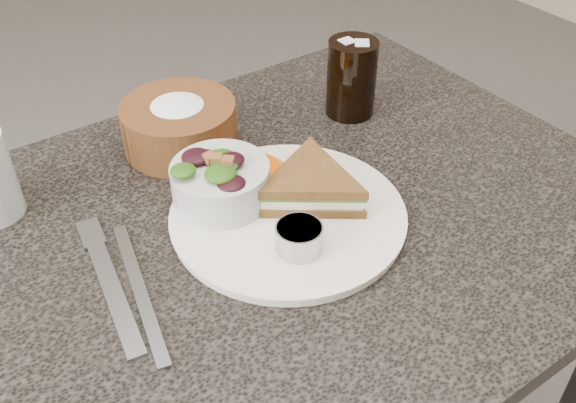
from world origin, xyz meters
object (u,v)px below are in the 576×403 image
Objects in this scene: dinner_plate at (288,216)px; bread_basket at (179,118)px; cola_glass at (352,75)px; dining_table at (266,396)px; sandwich at (311,186)px; dressing_ramekin at (299,238)px; salad_bowl at (220,177)px.

bread_basket is (-0.03, 0.23, 0.04)m from dinner_plate.
dinner_plate is 2.25× the size of cola_glass.
dining_table is 6.03× the size of bread_basket.
sandwich is 2.85× the size of dressing_ramekin.
dining_table is 7.59× the size of cola_glass.
dressing_ramekin is 0.34× the size of bread_basket.
dinner_plate is 1.83× the size of sandwich.
dressing_ramekin is at bearing -85.13° from dining_table.
salad_bowl is (-0.09, 0.07, 0.01)m from sandwich.
dining_table is at bearing -90.53° from bread_basket.
salad_bowl is (-0.06, 0.07, 0.04)m from dinner_plate.
salad_bowl is at bearing 128.56° from dinner_plate.
sandwich is 0.25m from cola_glass.
dining_table is at bearing 94.87° from dressing_ramekin.
dinner_plate is (0.03, -0.01, 0.38)m from dining_table.
cola_glass is at bearing 40.66° from dressing_ramekin.
dinner_plate is at bearing 65.92° from dressing_ramekin.
sandwich is at bearing -72.34° from bread_basket.
sandwich is 0.12m from salad_bowl.
bread_basket reaches higher than dining_table.
bread_basket is (-0.07, 0.22, 0.01)m from sandwich.
dining_table is 0.42m from sandwich.
cola_glass is at bearing -14.29° from bread_basket.
salad_bowl reaches higher than dressing_ramekin.
dining_table is 7.94× the size of salad_bowl.
salad_bowl is at bearing 110.39° from dining_table.
salad_bowl is 0.76× the size of bread_basket.
sandwich reaches higher than dining_table.
salad_bowl is 2.22× the size of dressing_ramekin.
bread_basket reaches higher than salad_bowl.
sandwich is 1.29× the size of salad_bowl.
dressing_ramekin is (0.01, -0.08, 0.40)m from dining_table.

